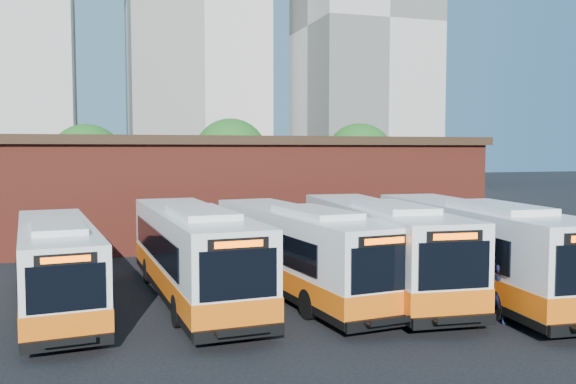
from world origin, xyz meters
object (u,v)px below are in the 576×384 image
object	(u,v)px
bus_west	(193,256)
transit_worker	(501,293)
bus_midwest	(298,254)
bus_mideast	(378,249)
bus_farwest	(57,268)
bus_east	(475,251)

from	to	relation	value
bus_west	transit_worker	xyz separation A→B (m)	(9.06, -6.21, -0.64)
transit_worker	bus_west	bearing A→B (deg)	49.82
bus_west	bus_midwest	world-z (taller)	bus_west
bus_mideast	bus_midwest	bearing A→B (deg)	-179.99
bus_farwest	bus_mideast	distance (m)	12.15
bus_farwest	transit_worker	world-z (taller)	bus_farwest
bus_west	transit_worker	size ratio (longest dim) A/B	6.78
bus_midwest	bus_mideast	xyz separation A→B (m)	(3.28, -0.28, 0.06)
bus_mideast	transit_worker	size ratio (longest dim) A/B	6.92
bus_farwest	transit_worker	distance (m)	15.21
bus_farwest	bus_east	bearing A→B (deg)	-14.96
bus_farwest	bus_mideast	world-z (taller)	bus_mideast
bus_mideast	bus_east	distance (m)	3.75
bus_farwest	bus_west	size ratio (longest dim) A/B	0.91
bus_midwest	bus_farwest	bearing A→B (deg)	170.88
bus_farwest	bus_midwest	bearing A→B (deg)	-8.82
bus_west	bus_east	distance (m)	10.92
bus_farwest	transit_worker	size ratio (longest dim) A/B	6.14
bus_farwest	bus_midwest	size ratio (longest dim) A/B	0.92
bus_farwest	bus_east	world-z (taller)	bus_east
bus_mideast	bus_east	xyz separation A→B (m)	(3.33, -1.71, 0.02)
bus_midwest	bus_east	bearing A→B (deg)	-23.13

